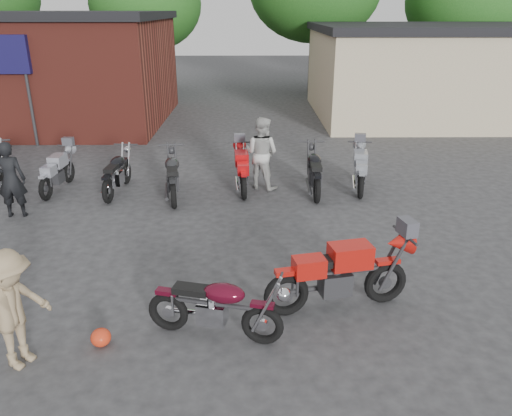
{
  "coord_description": "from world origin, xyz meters",
  "views": [
    {
      "loc": [
        0.61,
        -6.77,
        4.37
      ],
      "look_at": [
        0.69,
        1.87,
        0.9
      ],
      "focal_mm": 35.0,
      "sensor_mm": 36.0,
      "label": 1
    }
  ],
  "objects_px": {
    "person_dark": "(11,180)",
    "row_bike_5": "(314,169)",
    "sportbike": "(341,271)",
    "row_bike_3": "(173,173)",
    "row_bike_4": "(242,168)",
    "row_bike_1": "(57,170)",
    "row_bike_2": "(117,171)",
    "person_light": "(262,153)",
    "row_bike_6": "(360,167)",
    "helmet": "(101,337)",
    "person_tan": "(13,310)",
    "vintage_motorcycle": "(217,303)"
  },
  "relations": [
    {
      "from": "row_bike_5",
      "to": "row_bike_6",
      "type": "xyz_separation_m",
      "value": [
        1.21,
        0.25,
        -0.03
      ]
    },
    {
      "from": "person_dark",
      "to": "row_bike_2",
      "type": "bearing_deg",
      "value": -149.12
    },
    {
      "from": "row_bike_6",
      "to": "helmet",
      "type": "bearing_deg",
      "value": 151.92
    },
    {
      "from": "row_bike_4",
      "to": "row_bike_5",
      "type": "bearing_deg",
      "value": -100.67
    },
    {
      "from": "person_dark",
      "to": "row_bike_1",
      "type": "relative_size",
      "value": 0.92
    },
    {
      "from": "vintage_motorcycle",
      "to": "person_tan",
      "type": "height_order",
      "value": "person_tan"
    },
    {
      "from": "vintage_motorcycle",
      "to": "row_bike_2",
      "type": "height_order",
      "value": "row_bike_2"
    },
    {
      "from": "sportbike",
      "to": "row_bike_3",
      "type": "height_order",
      "value": "sportbike"
    },
    {
      "from": "person_dark",
      "to": "person_tan",
      "type": "distance_m",
      "value": 5.56
    },
    {
      "from": "helmet",
      "to": "row_bike_6",
      "type": "distance_m",
      "value": 8.14
    },
    {
      "from": "person_light",
      "to": "row_bike_6",
      "type": "relative_size",
      "value": 0.94
    },
    {
      "from": "helmet",
      "to": "row_bike_4",
      "type": "bearing_deg",
      "value": 73.98
    },
    {
      "from": "helmet",
      "to": "row_bike_2",
      "type": "bearing_deg",
      "value": 101.67
    },
    {
      "from": "person_tan",
      "to": "row_bike_3",
      "type": "xyz_separation_m",
      "value": [
        1.09,
        6.29,
        -0.22
      ]
    },
    {
      "from": "person_light",
      "to": "row_bike_6",
      "type": "xyz_separation_m",
      "value": [
        2.53,
        -0.08,
        -0.36
      ]
    },
    {
      "from": "vintage_motorcycle",
      "to": "row_bike_4",
      "type": "height_order",
      "value": "row_bike_4"
    },
    {
      "from": "helmet",
      "to": "row_bike_5",
      "type": "bearing_deg",
      "value": 59.47
    },
    {
      "from": "row_bike_6",
      "to": "person_tan",
      "type": "bearing_deg",
      "value": 148.57
    },
    {
      "from": "row_bike_2",
      "to": "row_bike_6",
      "type": "distance_m",
      "value": 6.19
    },
    {
      "from": "person_light",
      "to": "row_bike_1",
      "type": "relative_size",
      "value": 0.99
    },
    {
      "from": "row_bike_4",
      "to": "helmet",
      "type": "bearing_deg",
      "value": 159.56
    },
    {
      "from": "person_light",
      "to": "person_dark",
      "type": "bearing_deg",
      "value": 47.26
    },
    {
      "from": "person_light",
      "to": "row_bike_5",
      "type": "bearing_deg",
      "value": -164.92
    },
    {
      "from": "person_dark",
      "to": "person_tan",
      "type": "relative_size",
      "value": 1.05
    },
    {
      "from": "row_bike_4",
      "to": "person_light",
      "type": "bearing_deg",
      "value": -80.89
    },
    {
      "from": "row_bike_2",
      "to": "row_bike_3",
      "type": "distance_m",
      "value": 1.48
    },
    {
      "from": "row_bike_1",
      "to": "row_bike_3",
      "type": "height_order",
      "value": "row_bike_3"
    },
    {
      "from": "row_bike_6",
      "to": "row_bike_2",
      "type": "bearing_deg",
      "value": 101.2
    },
    {
      "from": "person_tan",
      "to": "row_bike_5",
      "type": "xyz_separation_m",
      "value": [
        4.62,
        6.61,
        -0.22
      ]
    },
    {
      "from": "row_bike_3",
      "to": "row_bike_4",
      "type": "height_order",
      "value": "row_bike_3"
    },
    {
      "from": "sportbike",
      "to": "row_bike_5",
      "type": "bearing_deg",
      "value": 75.07
    },
    {
      "from": "helmet",
      "to": "row_bike_1",
      "type": "height_order",
      "value": "row_bike_1"
    },
    {
      "from": "person_tan",
      "to": "row_bike_3",
      "type": "distance_m",
      "value": 6.39
    },
    {
      "from": "helmet",
      "to": "row_bike_2",
      "type": "height_order",
      "value": "row_bike_2"
    },
    {
      "from": "sportbike",
      "to": "helmet",
      "type": "xyz_separation_m",
      "value": [
        -3.45,
        -0.91,
        -0.52
      ]
    },
    {
      "from": "sportbike",
      "to": "row_bike_1",
      "type": "height_order",
      "value": "sportbike"
    },
    {
      "from": "helmet",
      "to": "row_bike_5",
      "type": "distance_m",
      "value": 7.27
    },
    {
      "from": "person_dark",
      "to": "row_bike_1",
      "type": "xyz_separation_m",
      "value": [
        0.36,
        1.7,
        -0.32
      ]
    },
    {
      "from": "sportbike",
      "to": "row_bike_2",
      "type": "bearing_deg",
      "value": 119.13
    },
    {
      "from": "person_dark",
      "to": "row_bike_5",
      "type": "distance_m",
      "value": 7.07
    },
    {
      "from": "vintage_motorcycle",
      "to": "row_bike_1",
      "type": "relative_size",
      "value": 1.02
    },
    {
      "from": "row_bike_3",
      "to": "vintage_motorcycle",
      "type": "bearing_deg",
      "value": -174.6
    },
    {
      "from": "vintage_motorcycle",
      "to": "person_dark",
      "type": "bearing_deg",
      "value": 150.67
    },
    {
      "from": "person_tan",
      "to": "row_bike_1",
      "type": "distance_m",
      "value": 7.04
    },
    {
      "from": "vintage_motorcycle",
      "to": "row_bike_6",
      "type": "relative_size",
      "value": 0.97
    },
    {
      "from": "person_dark",
      "to": "row_bike_4",
      "type": "relative_size",
      "value": 0.87
    },
    {
      "from": "person_light",
      "to": "row_bike_3",
      "type": "distance_m",
      "value": 2.31
    },
    {
      "from": "helmet",
      "to": "person_dark",
      "type": "distance_m",
      "value": 5.75
    },
    {
      "from": "row_bike_4",
      "to": "row_bike_6",
      "type": "distance_m",
      "value": 3.04
    },
    {
      "from": "sportbike",
      "to": "person_tan",
      "type": "height_order",
      "value": "person_tan"
    }
  ]
}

